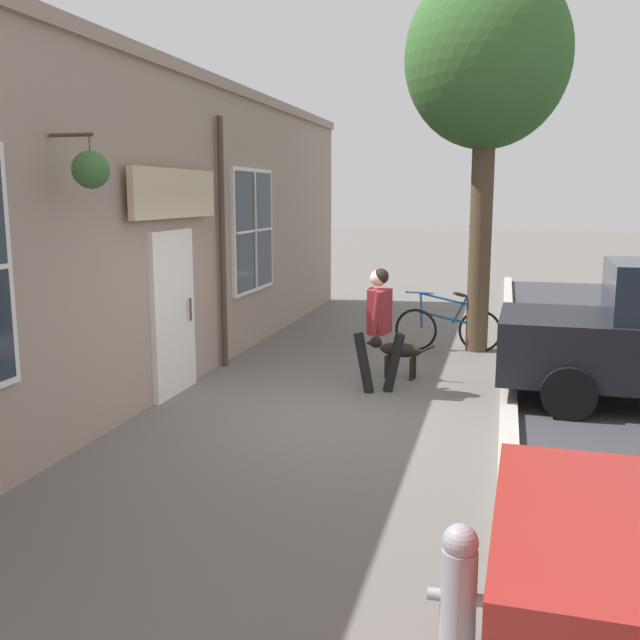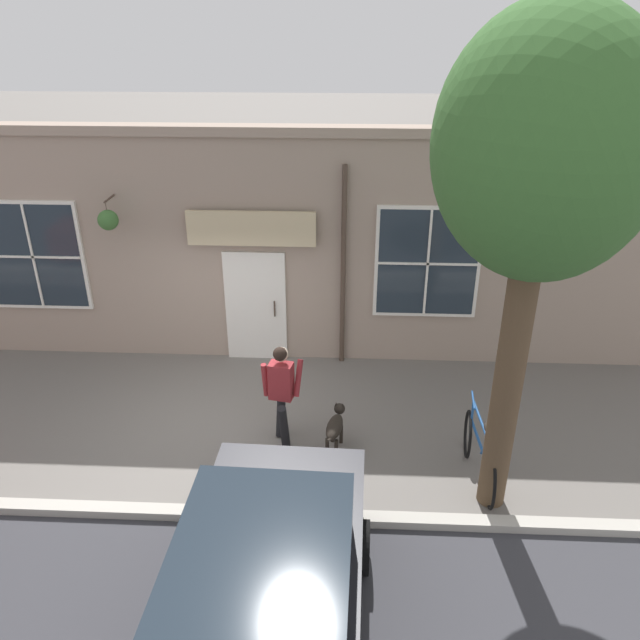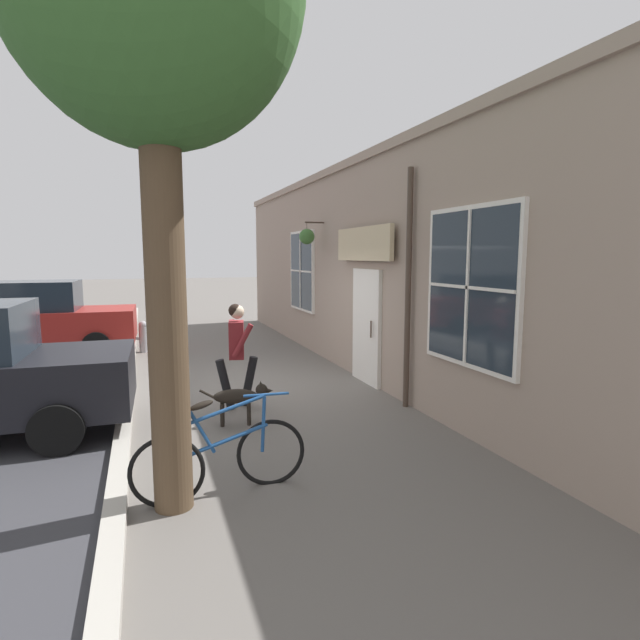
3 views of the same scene
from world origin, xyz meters
TOP-DOWN VIEW (x-y plane):
  - ground_plane at (0.00, 0.00)m, footprint 90.00×90.00m
  - storefront_facade at (-2.34, 0.00)m, footprint 0.95×18.00m
  - pedestrian_walking at (0.36, 1.11)m, footprint 0.69×0.61m
  - dog_on_leash at (0.47, 1.90)m, footprint 1.01×0.33m
  - leaning_bicycle at (1.02, 3.90)m, footprint 1.74×0.24m
  - parked_car_nearest_curb at (4.09, -4.52)m, footprint 4.35×2.04m
  - fire_hydrant at (1.71, -4.10)m, footprint 0.34×0.20m

SIDE VIEW (x-z plane):
  - ground_plane at x=0.00m, z-range 0.00..0.00m
  - leaning_bicycle at x=1.02m, z-range -0.12..0.88m
  - dog_on_leash at x=0.47m, z-range 0.09..0.69m
  - fire_hydrant at x=1.71m, z-range 0.01..0.78m
  - parked_car_nearest_curb at x=4.09m, z-range 0.00..1.75m
  - pedestrian_walking at x=0.36m, z-range 0.15..1.77m
  - storefront_facade at x=-2.34m, z-range 0.01..4.22m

